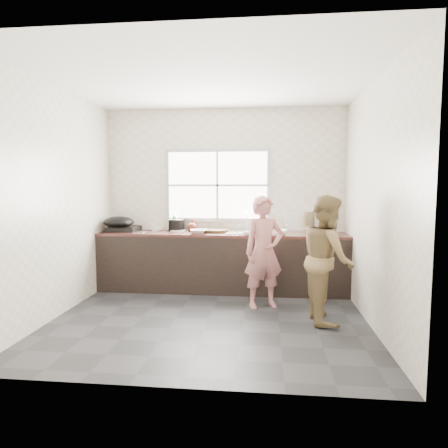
# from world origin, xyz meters

# --- Properties ---
(floor) EXTENTS (3.60, 3.20, 0.01)m
(floor) POSITION_xyz_m (0.00, 0.00, -0.01)
(floor) COLOR #242427
(floor) RESTS_ON ground
(ceiling) EXTENTS (3.60, 3.20, 0.01)m
(ceiling) POSITION_xyz_m (0.00, 0.00, 2.71)
(ceiling) COLOR silver
(ceiling) RESTS_ON wall_back
(wall_back) EXTENTS (3.60, 0.01, 2.70)m
(wall_back) POSITION_xyz_m (0.00, 1.60, 1.35)
(wall_back) COLOR beige
(wall_back) RESTS_ON ground
(wall_left) EXTENTS (0.01, 3.20, 2.70)m
(wall_left) POSITION_xyz_m (-1.80, 0.00, 1.35)
(wall_left) COLOR silver
(wall_left) RESTS_ON ground
(wall_right) EXTENTS (0.01, 3.20, 2.70)m
(wall_right) POSITION_xyz_m (1.80, 0.00, 1.35)
(wall_right) COLOR beige
(wall_right) RESTS_ON ground
(wall_front) EXTENTS (3.60, 0.01, 2.70)m
(wall_front) POSITION_xyz_m (0.00, -1.60, 1.35)
(wall_front) COLOR beige
(wall_front) RESTS_ON ground
(cabinet) EXTENTS (3.60, 0.62, 0.82)m
(cabinet) POSITION_xyz_m (0.00, 1.29, 0.41)
(cabinet) COLOR black
(cabinet) RESTS_ON floor
(countertop) EXTENTS (3.60, 0.64, 0.04)m
(countertop) POSITION_xyz_m (0.00, 1.29, 0.84)
(countertop) COLOR #381C16
(countertop) RESTS_ON cabinet
(sink) EXTENTS (0.55, 0.45, 0.02)m
(sink) POSITION_xyz_m (0.35, 1.29, 0.86)
(sink) COLOR silver
(sink) RESTS_ON countertop
(faucet) EXTENTS (0.02, 0.02, 0.30)m
(faucet) POSITION_xyz_m (0.35, 1.49, 1.01)
(faucet) COLOR silver
(faucet) RESTS_ON countertop
(window_frame) EXTENTS (1.60, 0.05, 1.10)m
(window_frame) POSITION_xyz_m (-0.10, 1.59, 1.55)
(window_frame) COLOR #9EA0A5
(window_frame) RESTS_ON wall_back
(window_glazing) EXTENTS (1.50, 0.01, 1.00)m
(window_glazing) POSITION_xyz_m (-0.10, 1.57, 1.55)
(window_glazing) COLOR white
(window_glazing) RESTS_ON window_frame
(woman) EXTENTS (0.57, 0.48, 1.33)m
(woman) POSITION_xyz_m (0.62, 0.55, 0.66)
(woman) COLOR #B46D6C
(woman) RESTS_ON floor
(person_side) EXTENTS (0.61, 0.75, 1.45)m
(person_side) POSITION_xyz_m (1.34, 0.10, 0.72)
(person_side) COLOR olive
(person_side) RESTS_ON floor
(cutting_board) EXTENTS (0.42, 0.42, 0.04)m
(cutting_board) POSITION_xyz_m (-0.10, 1.37, 0.88)
(cutting_board) COLOR #302412
(cutting_board) RESTS_ON countertop
(cleaver) EXTENTS (0.22, 0.13, 0.01)m
(cleaver) POSITION_xyz_m (-0.24, 1.30, 0.90)
(cleaver) COLOR silver
(cleaver) RESTS_ON cutting_board
(bowl_mince) EXTENTS (0.28, 0.28, 0.06)m
(bowl_mince) POSITION_xyz_m (-0.32, 1.15, 0.89)
(bowl_mince) COLOR silver
(bowl_mince) RESTS_ON countertop
(bowl_crabs) EXTENTS (0.20, 0.20, 0.06)m
(bowl_crabs) POSITION_xyz_m (0.81, 1.08, 0.89)
(bowl_crabs) COLOR white
(bowl_crabs) RESTS_ON countertop
(bowl_held) EXTENTS (0.27, 0.27, 0.06)m
(bowl_held) POSITION_xyz_m (0.39, 1.08, 0.89)
(bowl_held) COLOR silver
(bowl_held) RESTS_ON countertop
(black_pot) EXTENTS (0.26, 0.26, 0.17)m
(black_pot) POSITION_xyz_m (-0.72, 1.47, 0.95)
(black_pot) COLOR black
(black_pot) RESTS_ON countertop
(plate_food) EXTENTS (0.31, 0.31, 0.02)m
(plate_food) POSITION_xyz_m (-0.68, 1.43, 0.87)
(plate_food) COLOR silver
(plate_food) RESTS_ON countertop
(bottle_green) EXTENTS (0.13, 0.13, 0.27)m
(bottle_green) POSITION_xyz_m (-0.77, 1.52, 0.99)
(bottle_green) COLOR #31832A
(bottle_green) RESTS_ON countertop
(bottle_brown_tall) EXTENTS (0.10, 0.10, 0.21)m
(bottle_brown_tall) POSITION_xyz_m (-0.74, 1.52, 0.96)
(bottle_brown_tall) COLOR #513214
(bottle_brown_tall) RESTS_ON countertop
(bottle_brown_short) EXTENTS (0.15, 0.15, 0.16)m
(bottle_brown_short) POSITION_xyz_m (-0.47, 1.45, 0.94)
(bottle_brown_short) COLOR #4B1B12
(bottle_brown_short) RESTS_ON countertop
(glass_jar) EXTENTS (0.08, 0.08, 0.11)m
(glass_jar) POSITION_xyz_m (-0.69, 1.46, 0.91)
(glass_jar) COLOR white
(glass_jar) RESTS_ON countertop
(burner) EXTENTS (0.43, 0.43, 0.06)m
(burner) POSITION_xyz_m (-1.52, 1.39, 0.89)
(burner) COLOR black
(burner) RESTS_ON countertop
(wok) EXTENTS (0.48, 0.48, 0.17)m
(wok) POSITION_xyz_m (-1.55, 1.25, 1.00)
(wok) COLOR black
(wok) RESTS_ON burner
(dish_rack) EXTENTS (0.43, 0.31, 0.31)m
(dish_rack) POSITION_xyz_m (1.14, 1.52, 1.01)
(dish_rack) COLOR silver
(dish_rack) RESTS_ON countertop
(pot_lid_left) EXTENTS (0.23, 0.23, 0.01)m
(pot_lid_left) POSITION_xyz_m (-1.24, 1.24, 0.87)
(pot_lid_left) COLOR #A5A5AB
(pot_lid_left) RESTS_ON countertop
(pot_lid_right) EXTENTS (0.29, 0.29, 0.01)m
(pot_lid_right) POSITION_xyz_m (-1.06, 1.52, 0.87)
(pot_lid_right) COLOR silver
(pot_lid_right) RESTS_ON countertop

